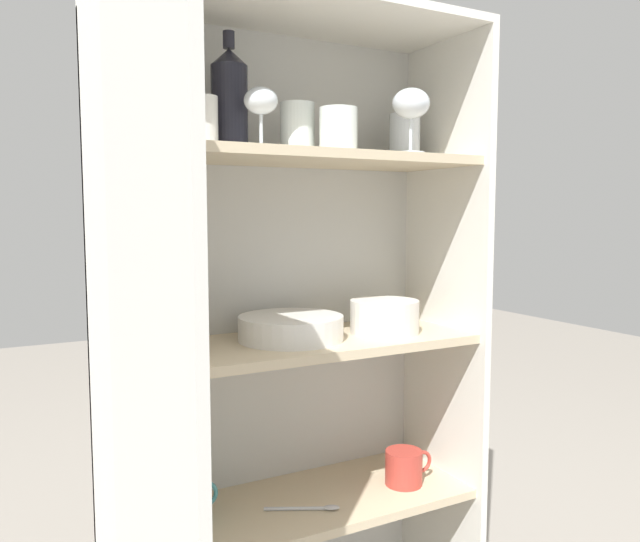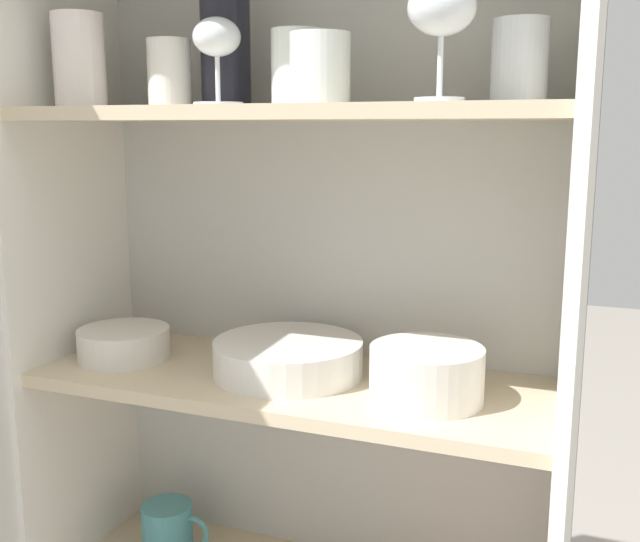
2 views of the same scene
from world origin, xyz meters
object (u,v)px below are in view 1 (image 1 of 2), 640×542
(wine_bottle, at_px, (230,100))
(coffee_mug_primary, at_px, (404,467))
(serving_bowl_small, at_px, (164,342))
(plate_stack_white, at_px, (291,328))
(mixing_bowl_large, at_px, (384,315))

(wine_bottle, height_order, coffee_mug_primary, wine_bottle)
(wine_bottle, height_order, serving_bowl_small, wine_bottle)
(plate_stack_white, distance_m, coffee_mug_primary, 0.45)
(wine_bottle, bearing_deg, coffee_mug_primary, -12.64)
(mixing_bowl_large, relative_size, coffee_mug_primary, 1.26)
(wine_bottle, relative_size, plate_stack_white, 1.07)
(plate_stack_white, xyz_separation_m, serving_bowl_small, (-0.29, -0.02, 0.00))
(wine_bottle, xyz_separation_m, coffee_mug_primary, (0.40, -0.09, -0.84))
(serving_bowl_small, bearing_deg, mixing_bowl_large, -0.89)
(plate_stack_white, height_order, serving_bowl_small, plate_stack_white)
(mixing_bowl_large, distance_m, serving_bowl_small, 0.51)
(plate_stack_white, xyz_separation_m, mixing_bowl_large, (0.23, -0.03, 0.01))
(plate_stack_white, height_order, mixing_bowl_large, mixing_bowl_large)
(wine_bottle, height_order, mixing_bowl_large, wine_bottle)
(mixing_bowl_large, bearing_deg, serving_bowl_small, 179.11)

